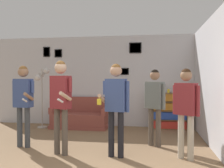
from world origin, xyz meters
TOP-DOWN VIEW (x-y plane):
  - wall_back at (-0.00, 4.13)m, footprint 7.34×0.08m
  - wall_right at (2.50, 2.05)m, footprint 0.06×6.50m
  - couch at (-0.78, 3.71)m, footprint 1.63×0.80m
  - bookshelf at (1.77, 3.91)m, footprint 1.11×0.30m
  - floor_lamp at (-1.86, 3.48)m, footprint 0.39×0.42m
  - person_player_foreground_left at (-1.34, 1.49)m, footprint 0.50×0.48m
  - person_player_foreground_center at (-0.39, 1.13)m, footprint 0.48×0.56m
  - person_watcher_holding_cup at (0.65, 1.15)m, footprint 0.54×0.40m
  - person_spectator_near_bookshelf at (1.35, 2.03)m, footprint 0.43×0.36m
  - person_spectator_far_right at (1.88, 1.24)m, footprint 0.43×0.36m
  - drinking_cup at (1.74, 3.91)m, footprint 0.07×0.07m

SIDE VIEW (x-z plane):
  - couch at x=-0.78m, z-range -0.15..0.72m
  - bookshelf at x=1.77m, z-range 0.00..1.02m
  - person_spectator_far_right at x=1.88m, z-range 0.17..1.78m
  - person_spectator_near_bookshelf at x=1.35m, z-range 0.18..1.80m
  - person_player_foreground_left at x=-1.34m, z-range 0.20..1.89m
  - person_watcher_holding_cup at x=0.65m, z-range 0.20..1.89m
  - drinking_cup at x=1.74m, z-range 1.02..1.13m
  - person_player_foreground_center at x=-0.39m, z-range 0.21..1.97m
  - floor_lamp at x=-1.86m, z-range 0.46..2.21m
  - wall_right at x=2.50m, z-range 0.00..2.70m
  - wall_back at x=0.00m, z-range 0.01..2.71m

